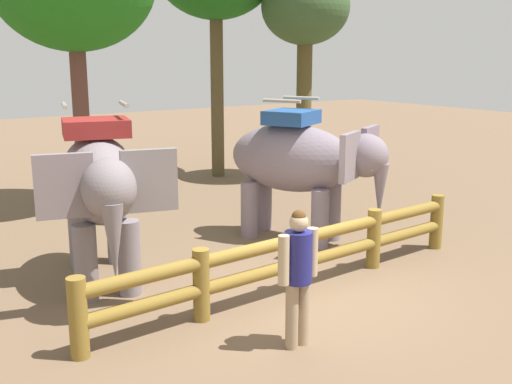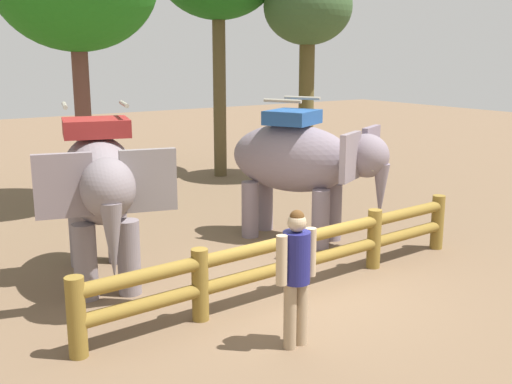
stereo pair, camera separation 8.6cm
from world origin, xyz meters
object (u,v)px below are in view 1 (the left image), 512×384
object	(u,v)px
elephant_near_left	(100,185)
tourist_woman_in_black	(298,269)
tree_far_left	(305,13)
log_fence	(297,254)
elephant_center	(301,162)

from	to	relation	value
elephant_near_left	tourist_woman_in_black	xyz separation A→B (m)	(1.22, -3.52, -0.60)
elephant_near_left	tree_far_left	distance (m)	10.02
elephant_near_left	tree_far_left	size ratio (longest dim) A/B	0.58
log_fence	tree_far_left	world-z (taller)	tree_far_left
tourist_woman_in_black	tree_far_left	bearing A→B (deg)	50.85
elephant_near_left	tourist_woman_in_black	world-z (taller)	elephant_near_left
elephant_center	tree_far_left	xyz separation A→B (m)	(3.95, 4.83, 3.22)
tree_far_left	elephant_center	bearing A→B (deg)	-129.30
elephant_near_left	elephant_center	bearing A→B (deg)	1.67
tree_far_left	log_fence	bearing A→B (deg)	-129.37
log_fence	elephant_center	size ratio (longest dim) A/B	2.22
elephant_near_left	log_fence	bearing A→B (deg)	-40.16
log_fence	tourist_woman_in_black	xyz separation A→B (m)	(-1.17, -1.50, 0.44)
elephant_near_left	tree_far_left	xyz separation A→B (m)	(8.12, 4.95, 3.17)
tourist_woman_in_black	tree_far_left	size ratio (longest dim) A/B	0.30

